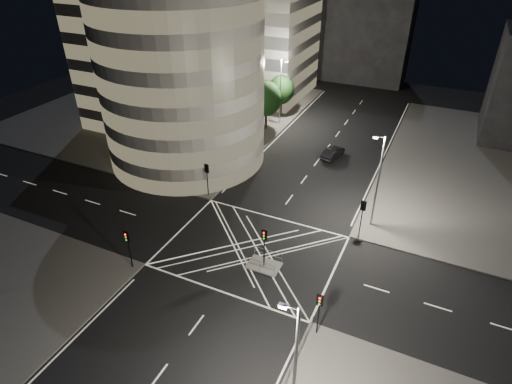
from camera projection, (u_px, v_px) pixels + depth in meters
The scene contains 24 objects.
ground at pixel (251, 251), 41.22m from camera, with size 120.00×120.00×0.00m, color black.
sidewalk_far_left at pixel (166, 110), 72.36m from camera, with size 42.00×42.00×0.15m, color #555250.
central_island at pixel (264, 265), 39.31m from camera, with size 3.00×2.00×0.15m, color slate.
office_tower_curved at pixel (171, 50), 56.38m from camera, with size 30.00×29.00×27.20m.
office_block_rear at pixel (242, 29), 75.50m from camera, with size 24.00×16.00×22.00m, color gray.
building_far_end at pixel (362, 33), 82.45m from camera, with size 18.00×8.00×18.00m, color black.
tree_a at pixel (203, 147), 49.34m from camera, with size 4.03×4.03×7.05m.
tree_b at pixel (228, 125), 53.70m from camera, with size 4.97×4.97×8.06m.
tree_c at pixel (248, 115), 58.74m from camera, with size 4.05×4.05×6.71m.
tree_d at pixel (266, 99), 63.17m from camera, with size 4.50×4.50×7.31m.
tree_e at pixel (281, 90), 67.99m from camera, with size 4.05×4.05×6.65m.
traffic_signal_fl at pixel (207, 174), 48.07m from camera, with size 0.55×0.22×4.00m.
traffic_signal_nl at pixel (128, 243), 37.63m from camera, with size 0.55×0.22×4.00m.
traffic_signal_fr at pixel (362, 211), 41.74m from camera, with size 0.55×0.22×4.00m.
traffic_signal_nr at pixel (319, 307), 31.29m from camera, with size 0.55×0.22×4.00m.
traffic_signal_island at pixel (264, 241), 37.81m from camera, with size 0.55×0.22×4.00m.
street_lamp_left_near at pixel (223, 134), 50.90m from camera, with size 1.25×0.25×10.00m.
street_lamp_left_far at pixel (281, 90), 64.73m from camera, with size 1.25×0.25×10.00m.
street_lamp_right_far at pixel (378, 179), 41.81m from camera, with size 1.25×0.25×10.00m.
street_lamp_right_near at pixel (294, 365), 24.14m from camera, with size 1.25×0.25×10.00m.
railing_near_right at pixel (285, 383), 28.53m from camera, with size 0.06×11.70×1.10m, color slate.
railing_island_south at pixel (260, 266), 38.29m from camera, with size 2.80×0.06×1.10m, color slate.
railing_island_north at pixel (268, 254), 39.67m from camera, with size 2.80×0.06×1.10m, color slate.
sedan at pixel (333, 153), 57.35m from camera, with size 1.52×4.35×1.43m, color black.
Camera 1 is at (13.97, -28.76, 26.63)m, focal length 30.00 mm.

